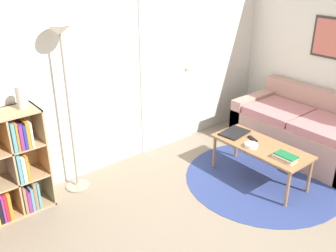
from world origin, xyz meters
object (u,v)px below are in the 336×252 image
at_px(couch, 306,131).
at_px(laptop, 234,133).
at_px(vase_on_shelf, 21,97).
at_px(coffee_table, 261,149).
at_px(floor_lamp, 63,63).
at_px(bowl, 251,145).

xyz_separation_m(couch, laptop, (-1.02, 0.34, 0.16)).
distance_m(couch, vase_on_shelf, 3.45).
height_order(couch, coffee_table, couch).
relative_size(coffee_table, laptop, 3.01).
distance_m(floor_lamp, vase_on_shelf, 0.51).
xyz_separation_m(couch, bowl, (-1.13, -0.01, 0.17)).
xyz_separation_m(floor_lamp, coffee_table, (1.69, -1.18, -1.02)).
bearing_deg(bowl, coffee_table, -20.28).
height_order(floor_lamp, couch, floor_lamp).
distance_m(laptop, bowl, 0.37).
distance_m(couch, bowl, 1.15).
bearing_deg(couch, bowl, -179.49).
relative_size(couch, coffee_table, 1.55).
bearing_deg(vase_on_shelf, couch, -19.70).
distance_m(bowl, vase_on_shelf, 2.42).
relative_size(laptop, vase_on_shelf, 1.68).
xyz_separation_m(couch, vase_on_shelf, (-3.14, 1.13, 0.88)).
height_order(bowl, vase_on_shelf, vase_on_shelf).
bearing_deg(floor_lamp, vase_on_shelf, 179.72).
bearing_deg(laptop, couch, -18.43).
bearing_deg(vase_on_shelf, laptop, -20.30).
bearing_deg(floor_lamp, laptop, -25.02).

